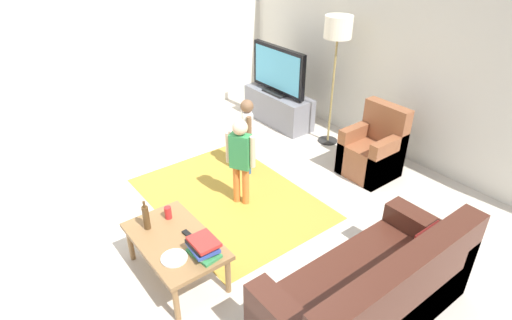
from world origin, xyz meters
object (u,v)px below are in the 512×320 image
tv (278,71)px  armchair (374,152)px  tv_stand (278,108)px  couch (374,297)px  child_center (240,155)px  bottle (146,217)px  floor_lamp (338,34)px  plate (174,258)px  book_stack (203,247)px  child_near_tv (247,130)px  soda_can (168,213)px  coffee_table (175,243)px  tv_remote (189,236)px

tv → armchair: bearing=-0.6°
tv_stand → couch: bearing=-29.2°
child_center → bottle: size_ratio=3.50×
floor_lamp → plate: (1.24, -3.13, -1.12)m
armchair → bottle: bearing=-94.0°
couch → book_stack: 1.42m
child_near_tv → child_center: 0.68m
child_center → child_near_tv: bearing=137.3°
plate → soda_can: bearing=157.1°
child_near_tv → plate: (1.29, -1.71, -0.17)m
tv → armchair: size_ratio=1.22×
tv → armchair: tv is taller
coffee_table → bottle: bottle is taller
armchair → floor_lamp: floor_lamp is taller
child_center → bottle: 1.28m
plate → armchair: bearing=95.7°
couch → coffee_table: 1.72m
tv_stand → book_stack: size_ratio=3.97×
child_near_tv → soda_can: bearing=-62.8°
armchair → plate: bearing=-84.3°
soda_can → floor_lamp: bearing=103.9°
book_stack → soda_can: book_stack is taller
child_center → coffee_table: child_center is taller
couch → tv: bearing=151.1°
tv_stand → tv: bearing=-90.0°
bottle → floor_lamp: bearing=103.3°
child_near_tv → book_stack: child_near_tv is taller
floor_lamp → plate: bearing=-68.4°
armchair → plate: armchair is taller
tv → book_stack: tv is taller
child_center → coffee_table: 1.29m
coffee_table → bottle: bearing=-156.8°
bottle → plate: bottle is taller
tv_remote → armchair: bearing=87.9°
child_near_tv → bottle: 1.88m
tv_stand → child_center: (1.40, -1.74, 0.38)m
floor_lamp → book_stack: 3.37m
tv_stand → plate: size_ratio=5.45×
couch → coffee_table: size_ratio=1.80×
armchair → bottle: armchair is taller
armchair → tv_remote: bearing=-87.4°
tv_stand → coffee_table: 3.48m
child_center → bottle: (0.29, -1.25, -0.08)m
couch → bottle: (-1.70, -1.09, 0.25)m
coffee_table → floor_lamp: bearing=108.7°
tv_stand → child_center: bearing=-51.0°
child_center → book_stack: child_center is taller
tv_stand → child_near_tv: child_near_tv is taller
bottle → coffee_table: bearing=23.2°
child_center → tv_stand: bearing=129.0°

